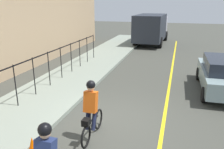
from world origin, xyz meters
TOP-DOWN VIEW (x-y plane):
  - ground_plane at (0.00, 0.00)m, footprint 80.00×80.00m
  - lane_line_centre at (0.00, -1.60)m, footprint 36.00×0.12m
  - sidewalk at (0.00, 3.40)m, footprint 40.00×3.20m
  - iron_fence at (1.00, 3.80)m, footprint 14.16×0.04m
  - cyclist_lead at (-1.28, 0.40)m, footprint 1.71×0.36m
  - patrol_sedan at (3.92, -3.88)m, footprint 4.43×1.98m
  - box_truck_background at (15.69, 0.75)m, footprint 6.80×2.77m
  - traffic_cone_near at (-2.63, 1.49)m, footprint 0.36×0.36m

SIDE VIEW (x-z plane):
  - ground_plane at x=0.00m, z-range 0.00..0.00m
  - lane_line_centre at x=0.00m, z-range 0.00..0.01m
  - sidewalk at x=0.00m, z-range 0.00..0.15m
  - traffic_cone_near at x=-2.63m, z-range 0.00..0.67m
  - patrol_sedan at x=3.92m, z-range 0.03..1.61m
  - cyclist_lead at x=-1.28m, z-range 0.00..1.82m
  - iron_fence at x=1.00m, z-range 0.45..2.05m
  - box_truck_background at x=15.69m, z-range 0.16..2.94m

